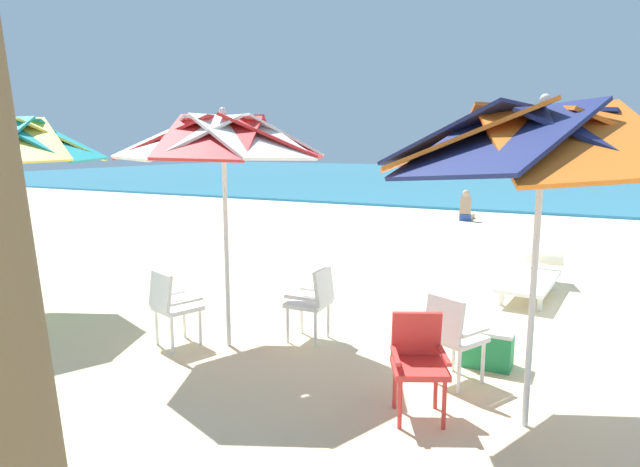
% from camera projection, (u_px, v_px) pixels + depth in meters
% --- Properties ---
extents(ground_plane, '(80.00, 80.00, 0.00)m').
position_uv_depth(ground_plane, '(600.00, 333.00, 6.68)').
color(ground_plane, beige).
extents(sea, '(80.00, 36.00, 0.10)m').
position_uv_depth(sea, '(599.00, 181.00, 32.74)').
color(sea, teal).
rests_on(sea, ground).
extents(surf_foam, '(80.00, 0.70, 0.01)m').
position_uv_depth(surf_foam, '(600.00, 219.00, 16.59)').
color(surf_foam, white).
rests_on(surf_foam, ground).
extents(beach_umbrella_0, '(2.63, 2.63, 2.63)m').
position_uv_depth(beach_umbrella_0, '(543.00, 142.00, 4.13)').
color(beach_umbrella_0, silver).
rests_on(beach_umbrella_0, ground).
extents(plastic_chair_0, '(0.59, 0.61, 0.87)m').
position_uv_depth(plastic_chair_0, '(418.00, 358.00, 4.60)').
color(plastic_chair_0, red).
rests_on(plastic_chair_0, ground).
extents(plastic_chair_1, '(0.59, 0.61, 0.87)m').
position_uv_depth(plastic_chair_1, '(453.00, 334.00, 5.20)').
color(plastic_chair_1, white).
rests_on(plastic_chair_1, ground).
extents(beach_umbrella_1, '(2.28, 2.28, 2.65)m').
position_uv_depth(beach_umbrella_1, '(223.00, 140.00, 5.90)').
color(beach_umbrella_1, silver).
rests_on(beach_umbrella_1, ground).
extents(plastic_chair_2, '(0.56, 0.59, 0.87)m').
position_uv_depth(plastic_chair_2, '(172.00, 304.00, 6.17)').
color(plastic_chair_2, white).
rests_on(plastic_chair_2, ground).
extents(plastic_chair_3, '(0.48, 0.45, 0.87)m').
position_uv_depth(plastic_chair_3, '(314.00, 299.00, 6.35)').
color(plastic_chair_3, white).
rests_on(plastic_chair_3, ground).
extents(beach_umbrella_2, '(2.45, 2.45, 2.69)m').
position_uv_depth(beach_umbrella_2, '(5.00, 141.00, 7.01)').
color(beach_umbrella_2, silver).
rests_on(beach_umbrella_2, ground).
extents(plastic_chair_5, '(0.51, 0.53, 0.87)m').
position_uv_depth(plastic_chair_5, '(0.00, 301.00, 6.30)').
color(plastic_chair_5, white).
rests_on(plastic_chair_5, ground).
extents(sun_lounger_1, '(0.79, 2.19, 0.62)m').
position_uv_depth(sun_lounger_1, '(532.00, 276.00, 8.35)').
color(sun_lounger_1, white).
rests_on(sun_lounger_1, ground).
extents(cooler_box, '(0.50, 0.34, 0.40)m').
position_uv_depth(cooler_box, '(488.00, 347.00, 5.67)').
color(cooler_box, '#238C4C').
rests_on(cooler_box, ground).
extents(beachgoer_seated, '(0.30, 0.93, 0.92)m').
position_uv_depth(beachgoer_seated, '(466.00, 210.00, 16.44)').
color(beachgoer_seated, '#2D4CA5').
rests_on(beachgoer_seated, ground).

